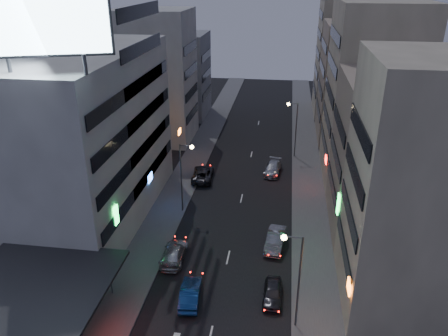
% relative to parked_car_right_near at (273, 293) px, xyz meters
% --- Properties ---
extents(sidewalk_left, '(4.00, 120.00, 0.12)m').
position_rel_parked_car_right_near_xyz_m(sidewalk_left, '(-12.43, 21.23, -0.61)').
color(sidewalk_left, '#4C4C4F').
rests_on(sidewalk_left, ground).
extents(sidewalk_right, '(4.00, 120.00, 0.12)m').
position_rel_parked_car_right_near_xyz_m(sidewalk_right, '(3.57, 21.23, -0.61)').
color(sidewalk_right, '#4C4C4F').
rests_on(sidewalk_right, ground).
extents(food_court, '(11.00, 13.00, 3.88)m').
position_rel_parked_car_right_near_xyz_m(food_court, '(-18.33, -6.77, 1.31)').
color(food_court, '#BFB195').
rests_on(food_court, ground).
extents(white_building, '(14.00, 24.00, 18.00)m').
position_rel_parked_car_right_near_xyz_m(white_building, '(-21.43, 11.23, 8.33)').
color(white_building, silver).
rests_on(white_building, ground).
extents(shophouse_near, '(10.00, 11.00, 20.00)m').
position_rel_parked_car_right_near_xyz_m(shophouse_near, '(10.57, 1.73, 9.33)').
color(shophouse_near, '#BFB195').
rests_on(shophouse_near, ground).
extents(shophouse_mid, '(11.00, 12.00, 16.00)m').
position_rel_parked_car_right_near_xyz_m(shophouse_mid, '(11.07, 13.23, 7.33)').
color(shophouse_mid, gray).
rests_on(shophouse_mid, ground).
extents(shophouse_far, '(10.00, 14.00, 22.00)m').
position_rel_parked_car_right_near_xyz_m(shophouse_far, '(10.57, 26.23, 10.33)').
color(shophouse_far, '#BFB195').
rests_on(shophouse_far, ground).
extents(far_left_a, '(11.00, 10.00, 20.00)m').
position_rel_parked_car_right_near_xyz_m(far_left_a, '(-19.93, 36.23, 9.33)').
color(far_left_a, silver).
rests_on(far_left_a, ground).
extents(far_left_b, '(12.00, 10.00, 15.00)m').
position_rel_parked_car_right_near_xyz_m(far_left_b, '(-20.43, 49.23, 6.83)').
color(far_left_b, gray).
rests_on(far_left_b, ground).
extents(far_right_a, '(11.00, 12.00, 18.00)m').
position_rel_parked_car_right_near_xyz_m(far_right_a, '(11.07, 41.23, 8.33)').
color(far_right_a, gray).
rests_on(far_right_a, ground).
extents(far_right_b, '(12.00, 12.00, 24.00)m').
position_rel_parked_car_right_near_xyz_m(far_right_b, '(11.57, 55.23, 11.33)').
color(far_right_b, '#BFB195').
rests_on(far_right_b, ground).
extents(billboard, '(9.52, 3.75, 6.20)m').
position_rel_parked_car_right_near_xyz_m(billboard, '(-17.42, 1.20, 20.99)').
color(billboard, '#595B60').
rests_on(billboard, white_building).
extents(street_lamp_right_near, '(1.60, 0.44, 8.02)m').
position_rel_parked_car_right_near_xyz_m(street_lamp_right_near, '(1.48, -2.77, 4.69)').
color(street_lamp_right_near, '#595B60').
rests_on(street_lamp_right_near, sidewalk_right).
extents(street_lamp_left, '(1.60, 0.44, 8.02)m').
position_rel_parked_car_right_near_xyz_m(street_lamp_left, '(-10.33, 13.23, 4.69)').
color(street_lamp_left, '#595B60').
rests_on(street_lamp_left, sidewalk_left).
extents(street_lamp_right_far, '(1.60, 0.44, 8.02)m').
position_rel_parked_car_right_near_xyz_m(street_lamp_right_far, '(1.48, 31.23, 4.69)').
color(street_lamp_right_far, '#595B60').
rests_on(street_lamp_right_far, sidewalk_right).
extents(parked_car_right_near, '(1.62, 3.95, 1.34)m').
position_rel_parked_car_right_near_xyz_m(parked_car_right_near, '(0.00, 0.00, 0.00)').
color(parked_car_right_near, '#2B2A30').
rests_on(parked_car_right_near, ground).
extents(parked_car_right_mid, '(2.17, 4.88, 1.56)m').
position_rel_parked_car_right_near_xyz_m(parked_car_right_mid, '(-0.06, 7.71, 0.11)').
color(parked_car_right_mid, gray).
rests_on(parked_car_right_mid, ground).
extents(parked_car_left, '(2.98, 5.72, 1.54)m').
position_rel_parked_car_right_near_xyz_m(parked_car_left, '(-10.03, 21.86, 0.10)').
color(parked_car_left, '#29292E').
rests_on(parked_car_left, ground).
extents(parked_car_right_far, '(2.54, 5.10, 1.42)m').
position_rel_parked_car_right_near_xyz_m(parked_car_right_far, '(-1.02, 25.00, 0.04)').
color(parked_car_right_far, '#A0A3A9').
rests_on(parked_car_right_far, ground).
extents(road_car_blue, '(1.99, 4.57, 1.46)m').
position_rel_parked_car_right_near_xyz_m(road_car_blue, '(-6.71, -1.11, 0.06)').
color(road_car_blue, navy).
rests_on(road_car_blue, ground).
extents(road_car_silver, '(2.22, 5.09, 1.46)m').
position_rel_parked_car_right_near_xyz_m(road_car_silver, '(-9.43, 4.22, 0.06)').
color(road_car_silver, '#AFB3B7').
rests_on(road_car_silver, ground).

